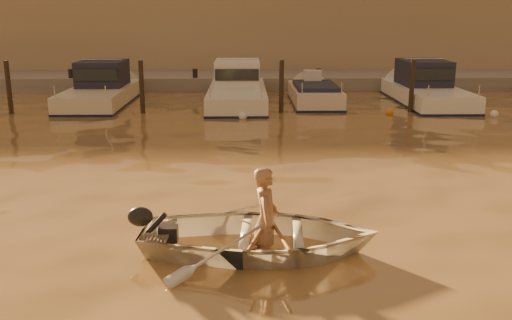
{
  "coord_description": "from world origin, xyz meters",
  "views": [
    {
      "loc": [
        -1.6,
        -7.85,
        3.77
      ],
      "look_at": [
        -1.37,
        3.7,
        0.75
      ],
      "focal_mm": 40.0,
      "sensor_mm": 36.0,
      "label": 1
    }
  ],
  "objects_px": {
    "person": "(266,219)",
    "waterfront_building": "(271,35)",
    "moored_boat_3": "(314,98)",
    "dinghy": "(260,236)",
    "moored_boat_2": "(237,89)",
    "moored_boat_4": "(427,88)",
    "moored_boat_1": "(100,89)"
  },
  "relations": [
    {
      "from": "person",
      "to": "waterfront_building",
      "type": "bearing_deg",
      "value": 0.68
    },
    {
      "from": "moored_boat_3",
      "to": "waterfront_building",
      "type": "xyz_separation_m",
      "value": [
        -1.34,
        11.0,
        2.17
      ]
    },
    {
      "from": "dinghy",
      "to": "moored_boat_3",
      "type": "height_order",
      "value": "moored_boat_3"
    },
    {
      "from": "dinghy",
      "to": "moored_boat_2",
      "type": "relative_size",
      "value": 0.49
    },
    {
      "from": "moored_boat_2",
      "to": "moored_boat_3",
      "type": "distance_m",
      "value": 3.28
    },
    {
      "from": "dinghy",
      "to": "person",
      "type": "distance_m",
      "value": 0.3
    },
    {
      "from": "person",
      "to": "moored_boat_4",
      "type": "distance_m",
      "value": 16.99
    },
    {
      "from": "waterfront_building",
      "to": "moored_boat_2",
      "type": "bearing_deg",
      "value": -99.84
    },
    {
      "from": "moored_boat_2",
      "to": "moored_boat_1",
      "type": "bearing_deg",
      "value": 180.0
    },
    {
      "from": "dinghy",
      "to": "moored_boat_4",
      "type": "bearing_deg",
      "value": -22.58
    },
    {
      "from": "moored_boat_4",
      "to": "moored_boat_3",
      "type": "bearing_deg",
      "value": 180.0
    },
    {
      "from": "moored_boat_3",
      "to": "waterfront_building",
      "type": "distance_m",
      "value": 11.29
    },
    {
      "from": "dinghy",
      "to": "person",
      "type": "relative_size",
      "value": 2.22
    },
    {
      "from": "moored_boat_3",
      "to": "waterfront_building",
      "type": "bearing_deg",
      "value": 96.96
    },
    {
      "from": "person",
      "to": "moored_boat_2",
      "type": "bearing_deg",
      "value": 5.84
    },
    {
      "from": "moored_boat_4",
      "to": "dinghy",
      "type": "bearing_deg",
      "value": -116.03
    },
    {
      "from": "dinghy",
      "to": "moored_boat_1",
      "type": "relative_size",
      "value": 0.55
    },
    {
      "from": "moored_boat_1",
      "to": "moored_boat_4",
      "type": "height_order",
      "value": "same"
    },
    {
      "from": "moored_boat_4",
      "to": "waterfront_building",
      "type": "height_order",
      "value": "waterfront_building"
    },
    {
      "from": "moored_boat_1",
      "to": "waterfront_building",
      "type": "bearing_deg",
      "value": 55.25
    },
    {
      "from": "person",
      "to": "moored_boat_1",
      "type": "relative_size",
      "value": 0.25
    },
    {
      "from": "person",
      "to": "moored_boat_4",
      "type": "bearing_deg",
      "value": -22.26
    },
    {
      "from": "moored_boat_1",
      "to": "moored_boat_4",
      "type": "xyz_separation_m",
      "value": [
        13.73,
        0.0,
        0.0
      ]
    },
    {
      "from": "person",
      "to": "moored_boat_1",
      "type": "distance_m",
      "value": 16.57
    },
    {
      "from": "waterfront_building",
      "to": "person",
      "type": "bearing_deg",
      "value": -92.77
    },
    {
      "from": "moored_boat_1",
      "to": "waterfront_building",
      "type": "distance_m",
      "value": 13.5
    },
    {
      "from": "person",
      "to": "moored_boat_3",
      "type": "bearing_deg",
      "value": -6.24
    },
    {
      "from": "moored_boat_1",
      "to": "moored_boat_2",
      "type": "relative_size",
      "value": 0.89
    },
    {
      "from": "moored_boat_4",
      "to": "waterfront_building",
      "type": "distance_m",
      "value": 12.7
    },
    {
      "from": "person",
      "to": "waterfront_building",
      "type": "distance_m",
      "value": 26.4
    },
    {
      "from": "dinghy",
      "to": "moored_boat_3",
      "type": "xyz_separation_m",
      "value": [
        2.71,
        15.3,
        -0.05
      ]
    },
    {
      "from": "dinghy",
      "to": "waterfront_building",
      "type": "height_order",
      "value": "waterfront_building"
    }
  ]
}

